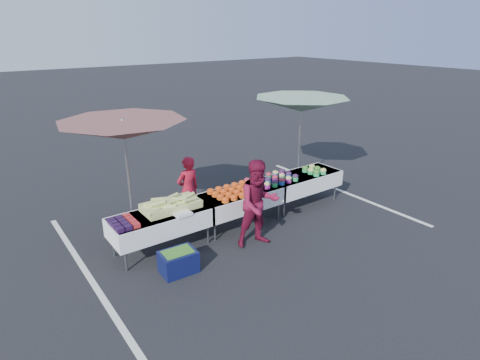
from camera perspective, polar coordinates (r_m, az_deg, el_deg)
ground at (r=8.60m, az=0.00°, el=-6.25°), size 80.00×80.00×0.00m
stripe_left at (r=7.44m, az=-20.88°, el=-12.39°), size 0.10×5.00×0.00m
stripe_right at (r=10.63m, az=14.11°, el=-1.46°), size 0.10×5.00×0.00m
table_left at (r=7.54m, az=-11.21°, el=-5.81°), size 1.86×0.81×0.75m
table_center at (r=8.35m, az=0.00°, el=-2.68°), size 1.86×0.81×0.75m
table_right at (r=9.44m, az=8.88°, el=-0.10°), size 1.86×0.81×0.75m
berry_punnets at (r=7.17m, az=-16.26°, el=-5.87°), size 0.40×0.54×0.08m
corn_pile at (r=7.56m, az=-9.73°, el=-3.46°), size 1.16×0.57×0.26m
plastic_bags at (r=7.32m, az=-8.18°, el=-4.75°), size 0.30×0.25×0.05m
carrot_bowls at (r=8.18m, az=-0.81°, el=-1.55°), size 0.95×0.69×0.11m
potato_cups at (r=8.75m, az=4.51°, el=0.12°), size 1.14×0.58×0.16m
bean_baskets at (r=9.48m, az=10.50°, el=1.40°), size 0.36×0.50×0.15m
vendor at (r=8.51m, az=-7.37°, el=-1.37°), size 0.56×0.40×1.45m
customer at (r=7.48m, az=2.67°, el=-3.39°), size 0.95×0.82×1.69m
umbrella_left at (r=7.63m, az=-16.26°, el=6.74°), size 2.81×2.81×2.39m
umbrella_right at (r=10.00m, az=8.72°, el=10.46°), size 2.92×2.92×2.38m
storage_bin at (r=7.01m, az=-8.76°, el=-11.35°), size 0.62×0.47×0.39m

